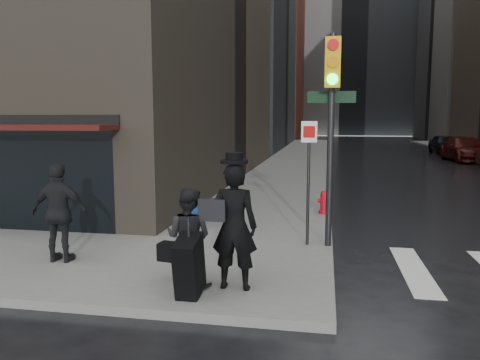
% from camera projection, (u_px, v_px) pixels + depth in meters
% --- Properties ---
extents(ground, '(140.00, 140.00, 0.00)m').
position_uv_depth(ground, '(222.00, 276.00, 8.50)').
color(ground, black).
rests_on(ground, ground).
extents(sidewalk_left, '(4.00, 50.00, 0.15)m').
position_uv_depth(sidewalk_left, '(301.00, 156.00, 34.82)').
color(sidewalk_left, slate).
rests_on(sidewalk_left, ground).
extents(bldg_left_far, '(22.00, 20.00, 26.00)m').
position_uv_depth(bldg_left_far, '(227.00, 50.00, 69.59)').
color(bldg_left_far, '#5D2B20').
rests_on(bldg_left_far, ground).
extents(bldg_distant, '(40.00, 12.00, 32.00)m').
position_uv_depth(bldg_distant, '(352.00, 42.00, 81.41)').
color(bldg_distant, slate).
rests_on(bldg_distant, ground).
extents(man_overcoat, '(1.14, 1.11, 2.21)m').
position_uv_depth(man_overcoat, '(225.00, 232.00, 7.29)').
color(man_overcoat, black).
rests_on(man_overcoat, ground).
extents(man_jeans, '(1.12, 0.76, 1.61)m').
position_uv_depth(man_jeans, '(188.00, 237.00, 7.49)').
color(man_jeans, black).
rests_on(man_jeans, ground).
extents(man_greycoat, '(1.11, 0.48, 1.88)m').
position_uv_depth(man_greycoat, '(60.00, 213.00, 8.76)').
color(man_greycoat, black).
rests_on(man_greycoat, ground).
extents(traffic_light, '(1.10, 0.48, 4.40)m').
position_uv_depth(traffic_light, '(329.00, 111.00, 9.53)').
color(traffic_light, black).
rests_on(traffic_light, ground).
extents(fire_hydrant, '(0.39, 0.29, 0.67)m').
position_uv_depth(fire_hydrant, '(324.00, 203.00, 13.29)').
color(fire_hydrant, '#B80B1A').
rests_on(fire_hydrant, ground).
extents(parked_car_3, '(2.55, 5.65, 1.61)m').
position_uv_depth(parked_car_3, '(465.00, 149.00, 31.44)').
color(parked_car_3, '#410F0D').
rests_on(parked_car_3, ground).
extents(parked_car_4, '(1.88, 4.57, 1.55)m').
position_uv_depth(parked_car_4, '(444.00, 144.00, 37.89)').
color(parked_car_4, black).
rests_on(parked_car_4, ground).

